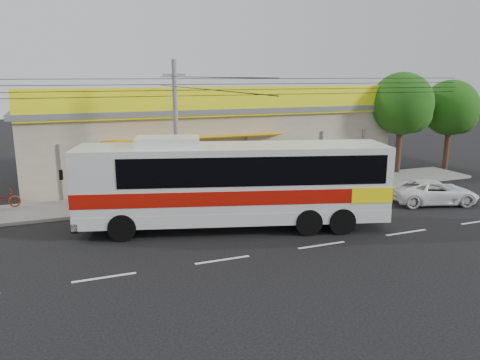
% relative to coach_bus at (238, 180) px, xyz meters
% --- Properties ---
extents(ground, '(120.00, 120.00, 0.00)m').
position_rel_coach_bus_xyz_m(ground, '(2.21, -0.62, -2.09)').
color(ground, black).
rests_on(ground, ground).
extents(sidewalk, '(30.00, 3.20, 0.15)m').
position_rel_coach_bus_xyz_m(sidewalk, '(2.21, 5.38, -2.01)').
color(sidewalk, gray).
rests_on(sidewalk, ground).
extents(lane_markings, '(50.00, 0.12, 0.01)m').
position_rel_coach_bus_xyz_m(lane_markings, '(2.21, -3.12, -2.09)').
color(lane_markings, silver).
rests_on(lane_markings, ground).
extents(storefront_building, '(22.60, 9.20, 5.70)m').
position_rel_coach_bus_xyz_m(storefront_building, '(2.20, 10.92, 0.21)').
color(storefront_building, gray).
rests_on(storefront_building, ground).
extents(coach_bus, '(12.91, 6.09, 3.90)m').
position_rel_coach_bus_xyz_m(coach_bus, '(0.00, 0.00, 0.00)').
color(coach_bus, silver).
rests_on(coach_bus, ground).
extents(motorbike_red, '(1.74, 0.99, 0.86)m').
position_rel_coach_bus_xyz_m(motorbike_red, '(-9.51, 6.31, -1.51)').
color(motorbike_red, '#9B290B').
rests_on(motorbike_red, sidewalk).
extents(white_car, '(4.67, 3.09, 1.19)m').
position_rel_coach_bus_xyz_m(white_car, '(10.55, -0.01, -1.49)').
color(white_car, white).
rests_on(white_car, ground).
extents(utility_pole, '(34.00, 14.00, 7.04)m').
position_rel_coach_bus_xyz_m(utility_pole, '(-1.57, 4.09, 3.72)').
color(utility_pole, slate).
rests_on(utility_pole, ground).
extents(tree_near, '(3.94, 3.94, 6.54)m').
position_rel_coach_bus_xyz_m(tree_near, '(13.80, 6.46, 2.33)').
color(tree_near, '#362215').
rests_on(tree_near, ground).
extents(tree_far, '(3.65, 3.65, 6.05)m').
position_rel_coach_bus_xyz_m(tree_far, '(17.69, 6.30, 2.00)').
color(tree_far, '#362215').
rests_on(tree_far, ground).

